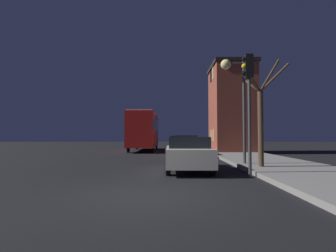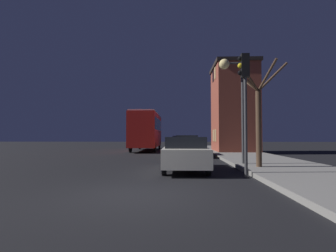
{
  "view_description": "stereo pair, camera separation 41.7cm",
  "coord_description": "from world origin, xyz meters",
  "px_view_note": "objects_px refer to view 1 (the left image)",
  "views": [
    {
      "loc": [
        0.6,
        -6.9,
        1.55
      ],
      "look_at": [
        0.42,
        9.89,
        2.17
      ],
      "focal_mm": 28.0,
      "sensor_mm": 36.0,
      "label": 1
    },
    {
      "loc": [
        1.02,
        -6.89,
        1.55
      ],
      "look_at": [
        0.42,
        9.89,
        2.17
      ],
      "focal_mm": 28.0,
      "sensor_mm": 36.0,
      "label": 2
    }
  ],
  "objects_px": {
    "streetlamp": "(233,83)",
    "car_near_lane": "(188,153)",
    "car_far_lane": "(177,142)",
    "car_mid_lane": "(185,145)",
    "bus": "(144,129)",
    "bare_tree": "(260,115)",
    "traffic_light": "(248,89)"
  },
  "relations": [
    {
      "from": "traffic_light",
      "to": "streetlamp",
      "type": "bearing_deg",
      "value": 86.53
    },
    {
      "from": "traffic_light",
      "to": "car_mid_lane",
      "type": "height_order",
      "value": "traffic_light"
    },
    {
      "from": "streetlamp",
      "to": "bus",
      "type": "height_order",
      "value": "streetlamp"
    },
    {
      "from": "bare_tree",
      "to": "car_far_lane",
      "type": "xyz_separation_m",
      "value": [
        -3.3,
        18.07,
        -1.69
      ]
    },
    {
      "from": "bus",
      "to": "bare_tree",
      "type": "bearing_deg",
      "value": -66.04
    },
    {
      "from": "car_mid_lane",
      "to": "car_far_lane",
      "type": "relative_size",
      "value": 1.23
    },
    {
      "from": "car_far_lane",
      "to": "bus",
      "type": "bearing_deg",
      "value": -141.5
    },
    {
      "from": "streetlamp",
      "to": "car_mid_lane",
      "type": "bearing_deg",
      "value": 107.29
    },
    {
      "from": "traffic_light",
      "to": "bus",
      "type": "bearing_deg",
      "value": 108.54
    },
    {
      "from": "streetlamp",
      "to": "car_near_lane",
      "type": "distance_m",
      "value": 4.4
    },
    {
      "from": "bare_tree",
      "to": "car_mid_lane",
      "type": "xyz_separation_m",
      "value": [
        -2.93,
        8.0,
        -1.68
      ]
    },
    {
      "from": "traffic_light",
      "to": "car_far_lane",
      "type": "xyz_separation_m",
      "value": [
        -2.24,
        19.88,
        -2.52
      ]
    },
    {
      "from": "bus",
      "to": "car_far_lane",
      "type": "distance_m",
      "value": 4.7
    },
    {
      "from": "bus",
      "to": "car_mid_lane",
      "type": "bearing_deg",
      "value": -62.09
    },
    {
      "from": "streetlamp",
      "to": "traffic_light",
      "type": "xyz_separation_m",
      "value": [
        -0.19,
        -3.18,
        -0.86
      ]
    },
    {
      "from": "bare_tree",
      "to": "bus",
      "type": "xyz_separation_m",
      "value": [
        -6.8,
        15.29,
        -0.21
      ]
    },
    {
      "from": "bare_tree",
      "to": "bus",
      "type": "relative_size",
      "value": 0.49
    },
    {
      "from": "car_near_lane",
      "to": "streetlamp",
      "type": "bearing_deg",
      "value": 30.96
    },
    {
      "from": "streetlamp",
      "to": "car_near_lane",
      "type": "xyz_separation_m",
      "value": [
        -2.39,
        -1.44,
        -3.4
      ]
    },
    {
      "from": "traffic_light",
      "to": "bare_tree",
      "type": "height_order",
      "value": "bare_tree"
    },
    {
      "from": "streetlamp",
      "to": "car_mid_lane",
      "type": "height_order",
      "value": "streetlamp"
    },
    {
      "from": "bus",
      "to": "car_far_lane",
      "type": "xyz_separation_m",
      "value": [
        3.49,
        2.78,
        -1.48
      ]
    },
    {
      "from": "car_near_lane",
      "to": "car_mid_lane",
      "type": "xyz_separation_m",
      "value": [
        0.33,
        8.07,
        0.03
      ]
    },
    {
      "from": "traffic_light",
      "to": "bus",
      "type": "xyz_separation_m",
      "value": [
        -5.73,
        17.1,
        -1.04
      ]
    },
    {
      "from": "car_near_lane",
      "to": "car_far_lane",
      "type": "height_order",
      "value": "car_far_lane"
    },
    {
      "from": "car_near_lane",
      "to": "car_mid_lane",
      "type": "height_order",
      "value": "car_mid_lane"
    },
    {
      "from": "streetlamp",
      "to": "car_near_lane",
      "type": "relative_size",
      "value": 1.16
    },
    {
      "from": "traffic_light",
      "to": "car_near_lane",
      "type": "bearing_deg",
      "value": 141.68
    },
    {
      "from": "bare_tree",
      "to": "car_near_lane",
      "type": "relative_size",
      "value": 1.02
    },
    {
      "from": "traffic_light",
      "to": "car_mid_lane",
      "type": "bearing_deg",
      "value": 100.8
    },
    {
      "from": "bare_tree",
      "to": "car_near_lane",
      "type": "distance_m",
      "value": 3.69
    },
    {
      "from": "car_mid_lane",
      "to": "car_far_lane",
      "type": "xyz_separation_m",
      "value": [
        -0.37,
        10.07,
        -0.01
      ]
    }
  ]
}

